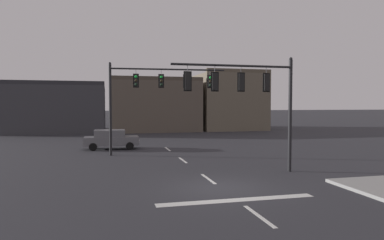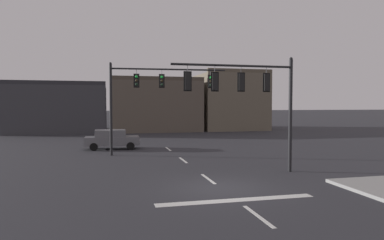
# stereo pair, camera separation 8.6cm
# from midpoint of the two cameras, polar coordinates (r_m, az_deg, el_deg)

# --- Properties ---
(ground_plane) EXTENTS (400.00, 400.00, 0.00)m
(ground_plane) POSITION_cam_midpoint_polar(r_m,az_deg,el_deg) (15.84, 4.59, -11.03)
(ground_plane) COLOR #2B2B30
(stop_bar_paint) EXTENTS (6.40, 0.50, 0.01)m
(stop_bar_paint) POSITION_cam_midpoint_polar(r_m,az_deg,el_deg) (14.02, 7.23, -12.83)
(stop_bar_paint) COLOR silver
(stop_bar_paint) RESTS_ON ground
(lane_centreline) EXTENTS (0.16, 26.40, 0.01)m
(lane_centreline) POSITION_cam_midpoint_polar(r_m,az_deg,el_deg) (17.70, 2.53, -9.56)
(lane_centreline) COLOR silver
(lane_centreline) RESTS_ON ground
(signal_mast_near_side) EXTENTS (6.78, 0.37, 6.31)m
(signal_mast_near_side) POSITION_cam_midpoint_polar(r_m,az_deg,el_deg) (18.95, 9.32, 4.67)
(signal_mast_near_side) COLOR black
(signal_mast_near_side) RESTS_ON ground
(signal_mast_far_side) EXTENTS (8.60, 0.82, 6.78)m
(signal_mast_far_side) POSITION_cam_midpoint_polar(r_m,az_deg,el_deg) (26.00, -6.67, 5.13)
(signal_mast_far_side) COLOR black
(signal_mast_far_side) RESTS_ON ground
(car_lot_nearside) EXTENTS (4.48, 1.96, 1.61)m
(car_lot_nearside) POSITION_cam_midpoint_polar(r_m,az_deg,el_deg) (29.83, -13.17, -3.02)
(car_lot_nearside) COLOR slate
(car_lot_nearside) RESTS_ON ground
(building_row) EXTENTS (34.86, 11.47, 8.62)m
(building_row) POSITION_cam_midpoint_polar(r_m,az_deg,el_deg) (50.61, -6.64, 2.35)
(building_row) COLOR #38383D
(building_row) RESTS_ON ground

